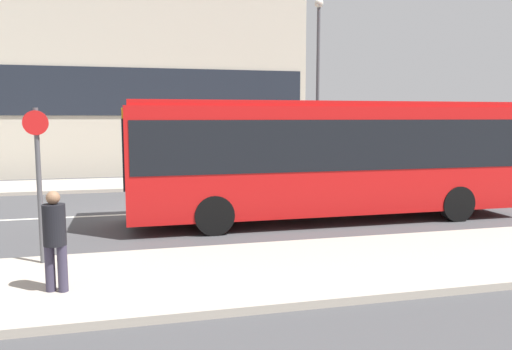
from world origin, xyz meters
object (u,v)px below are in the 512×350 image
at_px(city_bus, 327,152).
at_px(parked_car_0, 453,169).
at_px(pedestrian_near_stop, 55,235).
at_px(bus_stop_sign, 39,174).
at_px(street_lamp, 318,73).

distance_m(city_bus, parked_car_0, 9.73).
relative_size(pedestrian_near_stop, bus_stop_sign, 0.55).
xyz_separation_m(parked_car_0, bus_stop_sign, (-14.74, -8.58, 1.17)).
relative_size(city_bus, street_lamp, 1.45).
bearing_deg(city_bus, pedestrian_near_stop, -143.67).
distance_m(parked_car_0, pedestrian_near_stop, 17.57).
xyz_separation_m(pedestrian_near_stop, bus_stop_sign, (-0.47, 1.67, 0.77)).
bearing_deg(city_bus, street_lamp, 70.66).
relative_size(bus_stop_sign, street_lamp, 0.38).
bearing_deg(street_lamp, parked_car_0, -14.12).
bearing_deg(city_bus, bus_stop_sign, -156.18).
relative_size(parked_car_0, bus_stop_sign, 1.61).
distance_m(pedestrian_near_stop, bus_stop_sign, 1.90).
bearing_deg(bus_stop_sign, pedestrian_near_stop, -74.16).
height_order(parked_car_0, bus_stop_sign, bus_stop_sign).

